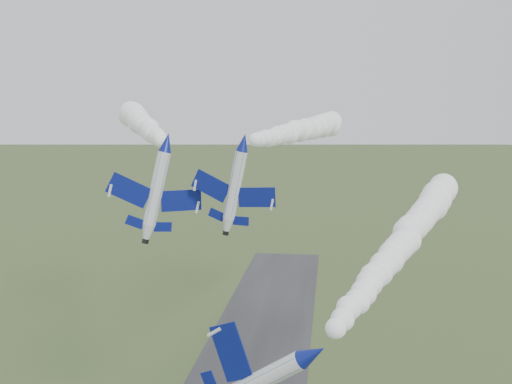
% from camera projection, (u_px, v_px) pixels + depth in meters
% --- Properties ---
extents(jet_lead, '(6.69, 12.92, 8.96)m').
position_uv_depth(jet_lead, '(313.00, 354.00, 42.84)').
color(jet_lead, silver).
extents(smoke_trail_jet_lead, '(25.02, 67.36, 5.08)m').
position_uv_depth(smoke_trail_jet_lead, '(410.00, 232.00, 76.18)').
color(smoke_trail_jet_lead, white).
extents(jet_pair_left, '(11.75, 13.80, 4.28)m').
position_uv_depth(jet_pair_left, '(167.00, 142.00, 72.03)').
color(jet_pair_left, silver).
extents(smoke_trail_jet_pair_left, '(26.98, 52.01, 5.04)m').
position_uv_depth(smoke_trail_jet_pair_left, '(142.00, 124.00, 101.47)').
color(smoke_trail_jet_pair_left, white).
extents(jet_pair_right, '(10.85, 13.14, 3.73)m').
position_uv_depth(jet_pair_right, '(243.00, 142.00, 70.00)').
color(jet_pair_right, silver).
extents(smoke_trail_jet_pair_right, '(13.37, 68.01, 5.18)m').
position_uv_depth(smoke_trail_jet_pair_right, '(304.00, 130.00, 105.27)').
color(smoke_trail_jet_pair_right, white).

